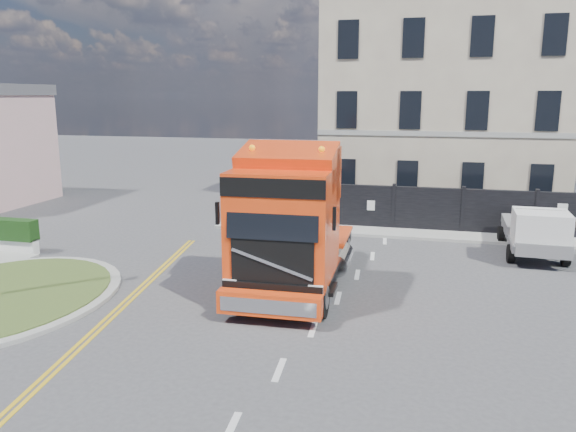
# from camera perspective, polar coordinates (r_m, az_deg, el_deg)

# --- Properties ---
(ground) EXTENTS (120.00, 120.00, 0.00)m
(ground) POSITION_cam_1_polar(r_m,az_deg,el_deg) (18.16, -4.01, -7.12)
(ground) COLOR #424244
(ground) RESTS_ON ground
(hoarding_fence) EXTENTS (18.80, 0.25, 2.00)m
(hoarding_fence) POSITION_cam_1_polar(r_m,az_deg,el_deg) (25.82, 16.31, 0.52)
(hoarding_fence) COLOR black
(hoarding_fence) RESTS_ON ground
(georgian_building) EXTENTS (12.30, 10.30, 12.80)m
(georgian_building) POSITION_cam_1_polar(r_m,az_deg,el_deg) (32.81, 15.34, 11.35)
(georgian_building) COLOR beige
(georgian_building) RESTS_ON ground
(pavement_far) EXTENTS (20.00, 1.60, 0.12)m
(pavement_far) POSITION_cam_1_polar(r_m,az_deg,el_deg) (25.12, 15.01, -1.92)
(pavement_far) COLOR #999994
(pavement_far) RESTS_ON ground
(truck) EXTENTS (2.99, 7.56, 4.49)m
(truck) POSITION_cam_1_polar(r_m,az_deg,el_deg) (16.83, 0.16, -1.50)
(truck) COLOR black
(truck) RESTS_ON ground
(flatbed_pickup) EXTENTS (2.09, 4.74, 1.94)m
(flatbed_pickup) POSITION_cam_1_polar(r_m,az_deg,el_deg) (22.60, 23.97, -1.55)
(flatbed_pickup) COLOR slate
(flatbed_pickup) RESTS_ON ground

